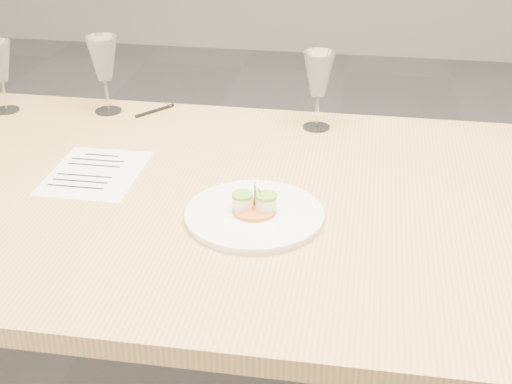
% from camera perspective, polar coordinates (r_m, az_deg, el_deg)
% --- Properties ---
extents(dining_table, '(2.40, 1.00, 0.75)m').
position_cam_1_polar(dining_table, '(1.54, 2.39, -2.71)').
color(dining_table, '#DDAA60').
rests_on(dining_table, ground).
extents(dinner_plate, '(0.28, 0.28, 0.07)m').
position_cam_1_polar(dinner_plate, '(1.42, -0.12, -1.74)').
color(dinner_plate, white).
rests_on(dinner_plate, dining_table).
extents(recipe_sheet, '(0.20, 0.25, 0.00)m').
position_cam_1_polar(recipe_sheet, '(1.65, -12.75, 1.50)').
color(recipe_sheet, white).
rests_on(recipe_sheet, dining_table).
extents(ballpoint_pen, '(0.08, 0.11, 0.01)m').
position_cam_1_polar(ballpoint_pen, '(1.96, -8.08, 6.47)').
color(ballpoint_pen, black).
rests_on(ballpoint_pen, dining_table).
extents(wine_glass_1, '(0.08, 0.08, 0.21)m').
position_cam_1_polar(wine_glass_1, '(1.94, -12.13, 10.29)').
color(wine_glass_1, white).
rests_on(wine_glass_1, dining_table).
extents(wine_glass_2, '(0.08, 0.08, 0.20)m').
position_cam_1_polar(wine_glass_2, '(1.80, 5.02, 9.25)').
color(wine_glass_2, white).
rests_on(wine_glass_2, dining_table).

